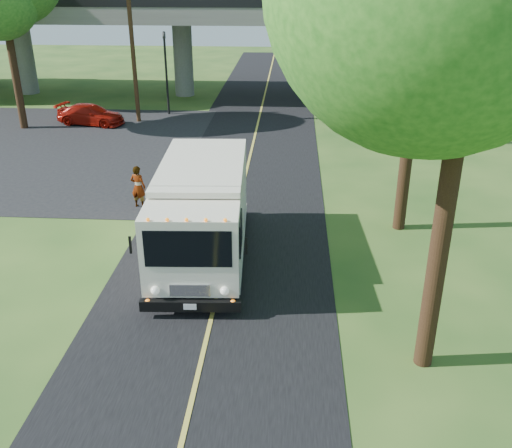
# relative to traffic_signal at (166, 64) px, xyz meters

# --- Properties ---
(ground) EXTENTS (120.00, 120.00, 0.00)m
(ground) POSITION_rel_traffic_signal_xyz_m (6.00, -26.00, -3.20)
(ground) COLOR #284D1B
(ground) RESTS_ON ground
(road) EXTENTS (7.00, 90.00, 0.02)m
(road) POSITION_rel_traffic_signal_xyz_m (6.00, -16.00, -3.19)
(road) COLOR black
(road) RESTS_ON ground
(parking_lot) EXTENTS (16.00, 18.00, 0.01)m
(parking_lot) POSITION_rel_traffic_signal_xyz_m (-5.00, -8.00, -3.19)
(parking_lot) COLOR black
(parking_lot) RESTS_ON ground
(lane_line) EXTENTS (0.12, 90.00, 0.01)m
(lane_line) POSITION_rel_traffic_signal_xyz_m (6.00, -16.00, -3.17)
(lane_line) COLOR gold
(lane_line) RESTS_ON road
(overpass) EXTENTS (54.00, 10.00, 7.30)m
(overpass) POSITION_rel_traffic_signal_xyz_m (6.00, 6.00, 1.36)
(overpass) COLOR slate
(overpass) RESTS_ON ground
(traffic_signal) EXTENTS (0.18, 0.22, 5.20)m
(traffic_signal) POSITION_rel_traffic_signal_xyz_m (0.00, 0.00, 0.00)
(traffic_signal) COLOR black
(traffic_signal) RESTS_ON ground
(utility_pole) EXTENTS (1.60, 0.26, 9.00)m
(utility_pole) POSITION_rel_traffic_signal_xyz_m (-1.50, -2.00, 1.40)
(utility_pole) COLOR #472D19
(utility_pole) RESTS_ON ground
(step_van) EXTENTS (3.12, 7.61, 3.14)m
(step_van) POSITION_rel_traffic_signal_xyz_m (5.25, -19.84, -1.49)
(step_van) COLOR silver
(step_van) RESTS_ON ground
(red_sedan) EXTENTS (4.43, 2.50, 1.21)m
(red_sedan) POSITION_rel_traffic_signal_xyz_m (-4.22, -2.88, -2.59)
(red_sedan) COLOR #941109
(red_sedan) RESTS_ON ground
(pedestrian) EXTENTS (0.73, 0.58, 1.76)m
(pedestrian) POSITION_rel_traffic_signal_xyz_m (2.01, -15.66, -2.32)
(pedestrian) COLOR gray
(pedestrian) RESTS_ON ground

